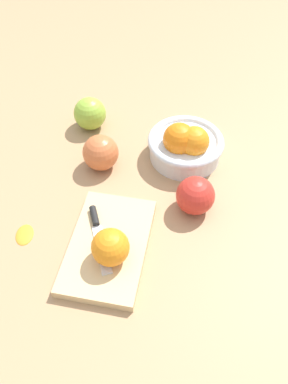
{
  "coord_description": "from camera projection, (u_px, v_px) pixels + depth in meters",
  "views": [
    {
      "loc": [
        0.49,
        0.26,
        0.65
      ],
      "look_at": [
        0.0,
        0.07,
        0.04
      ],
      "focal_mm": 36.14,
      "sensor_mm": 36.0,
      "label": 1
    }
  ],
  "objects": [
    {
      "name": "ground_plane",
      "position": [
        117.0,
        194.0,
        0.85
      ],
      "size": [
        2.4,
        2.4,
        0.0
      ],
      "primitive_type": "plane",
      "color": "tan"
    },
    {
      "name": "bowl",
      "position": [
        185.0,
        145.0,
        0.9
      ],
      "size": [
        0.18,
        0.18,
        0.1
      ],
      "color": "silver",
      "rests_on": "ground_plane"
    },
    {
      "name": "cutting_board",
      "position": [
        109.0,
        246.0,
        0.75
      ],
      "size": [
        0.26,
        0.19,
        0.02
      ],
      "primitive_type": "cube",
      "rotation": [
        0.0,
        0.0,
        0.2
      ],
      "color": "#DBB77F",
      "rests_on": "ground_plane"
    },
    {
      "name": "orange_on_board",
      "position": [
        110.0,
        247.0,
        0.7
      ],
      "size": [
        0.07,
        0.07,
        0.07
      ],
      "primitive_type": "sphere",
      "color": "orange",
      "rests_on": "cutting_board"
    },
    {
      "name": "knife",
      "position": [
        97.0,
        230.0,
        0.76
      ],
      "size": [
        0.13,
        0.11,
        0.01
      ],
      "color": "silver",
      "rests_on": "cutting_board"
    },
    {
      "name": "apple_front_left",
      "position": [
        90.0,
        114.0,
        0.97
      ],
      "size": [
        0.08,
        0.08,
        0.08
      ],
      "primitive_type": "sphere",
      "color": "#8EB738",
      "rests_on": "ground_plane"
    },
    {
      "name": "apple_front_left_2",
      "position": [
        101.0,
        153.0,
        0.88
      ],
      "size": [
        0.08,
        0.08,
        0.08
      ],
      "primitive_type": "sphere",
      "color": "#CC6638",
      "rests_on": "ground_plane"
    },
    {
      "name": "apple_back_center",
      "position": [
        195.0,
        196.0,
        0.8
      ],
      "size": [
        0.08,
        0.08,
        0.08
      ],
      "primitive_type": "sphere",
      "color": "red",
      "rests_on": "ground_plane"
    },
    {
      "name": "citrus_peel",
      "position": [
        24.0,
        234.0,
        0.78
      ],
      "size": [
        0.06,
        0.05,
        0.01
      ],
      "primitive_type": "ellipsoid",
      "rotation": [
        0.0,
        0.0,
        0.45
      ],
      "color": "orange",
      "rests_on": "ground_plane"
    }
  ]
}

